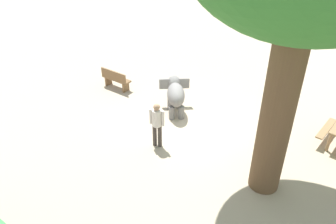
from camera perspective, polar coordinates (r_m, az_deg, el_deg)
name	(u,v)px	position (r m, az deg, el deg)	size (l,w,h in m)	color
ground_plane	(192,124)	(12.40, 4.10, -2.08)	(60.00, 60.00, 0.00)	#BAA88C
elephant	(175,94)	(12.76, 1.28, 3.19)	(1.62, 1.68, 1.23)	slate
person_handler	(157,122)	(10.78, -1.91, -1.73)	(0.49, 0.32, 1.62)	#3F3833
wooden_bench	(116,79)	(14.78, -9.00, 5.65)	(1.40, 0.40, 0.88)	brown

